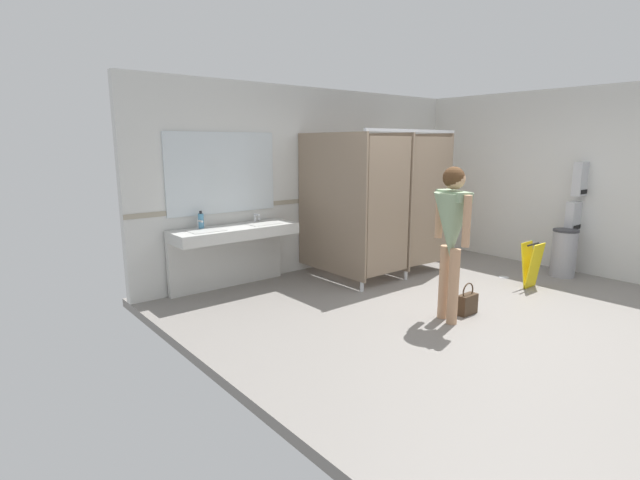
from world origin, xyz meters
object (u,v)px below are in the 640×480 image
(paper_towel_dispenser_upper, at_px, (582,179))
(wet_floor_sign, at_px, (531,265))
(trash_bin, at_px, (564,253))
(paper_towel_dispenser_lower, at_px, (575,216))
(handbag, at_px, (467,303))
(soap_dispenser, at_px, (201,221))
(person_standing, at_px, (452,225))

(paper_towel_dispenser_upper, height_order, wet_floor_sign, paper_towel_dispenser_upper)
(paper_towel_dispenser_upper, bearing_deg, trash_bin, 179.93)
(paper_towel_dispenser_lower, height_order, handbag, paper_towel_dispenser_lower)
(paper_towel_dispenser_lower, height_order, soap_dispenser, soap_dispenser)
(handbag, xyz_separation_m, wet_floor_sign, (1.53, 0.06, 0.18))
(soap_dispenser, bearing_deg, handbag, -53.14)
(paper_towel_dispenser_lower, xyz_separation_m, handbag, (-2.74, -0.08, -0.71))
(soap_dispenser, distance_m, wet_floor_sign, 4.33)
(trash_bin, bearing_deg, wet_floor_sign, 178.81)
(paper_towel_dispenser_upper, height_order, soap_dispenser, paper_towel_dispenser_upper)
(wet_floor_sign, bearing_deg, trash_bin, -1.19)
(paper_towel_dispenser_upper, height_order, person_standing, person_standing)
(paper_towel_dispenser_upper, xyz_separation_m, wet_floor_sign, (-1.22, 0.02, -1.07))
(person_standing, bearing_deg, handbag, -3.71)
(paper_towel_dispenser_lower, bearing_deg, soap_dispenser, 151.84)
(paper_towel_dispenser_lower, bearing_deg, paper_towel_dispenser_upper, -90.00)
(paper_towel_dispenser_upper, relative_size, handbag, 1.32)
(paper_towel_dispenser_lower, height_order, wet_floor_sign, paper_towel_dispenser_lower)
(paper_towel_dispenser_lower, height_order, person_standing, person_standing)
(trash_bin, bearing_deg, paper_towel_dispenser_upper, -0.07)
(paper_towel_dispenser_upper, relative_size, trash_bin, 0.70)
(soap_dispenser, bearing_deg, trash_bin, -30.27)
(handbag, bearing_deg, person_standing, 176.29)
(trash_bin, relative_size, soap_dispenser, 3.09)
(paper_towel_dispenser_upper, bearing_deg, person_standing, -179.68)
(paper_towel_dispenser_upper, bearing_deg, wet_floor_sign, 179.10)
(person_standing, distance_m, soap_dispenser, 3.02)
(paper_towel_dispenser_lower, xyz_separation_m, wet_floor_sign, (-1.22, -0.02, -0.53))
(person_standing, xyz_separation_m, soap_dispenser, (-1.59, 2.56, -0.11))
(paper_towel_dispenser_lower, relative_size, soap_dispenser, 1.94)
(paper_towel_dispenser_lower, distance_m, wet_floor_sign, 1.33)
(wet_floor_sign, bearing_deg, paper_towel_dispenser_lower, 0.86)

